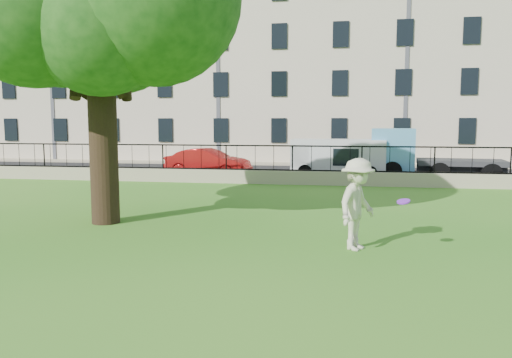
% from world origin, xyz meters
% --- Properties ---
extents(ground, '(120.00, 120.00, 0.00)m').
position_xyz_m(ground, '(0.00, 0.00, 0.00)').
color(ground, '#2F771C').
rests_on(ground, ground).
extents(retaining_wall, '(50.00, 0.40, 0.60)m').
position_xyz_m(retaining_wall, '(0.00, 12.00, 0.30)').
color(retaining_wall, tan).
rests_on(retaining_wall, ground).
extents(iron_railing, '(50.00, 0.05, 1.13)m').
position_xyz_m(iron_railing, '(0.00, 12.00, 1.15)').
color(iron_railing, black).
rests_on(iron_railing, retaining_wall).
extents(street, '(60.00, 9.00, 0.01)m').
position_xyz_m(street, '(0.00, 16.70, 0.01)').
color(street, black).
rests_on(street, ground).
extents(sidewalk, '(60.00, 1.40, 0.12)m').
position_xyz_m(sidewalk, '(0.00, 21.90, 0.06)').
color(sidewalk, tan).
rests_on(sidewalk, ground).
extents(building_row, '(56.40, 10.40, 13.80)m').
position_xyz_m(building_row, '(0.00, 27.57, 6.92)').
color(building_row, beige).
rests_on(building_row, ground).
extents(man, '(1.25, 1.48, 1.99)m').
position_xyz_m(man, '(2.50, 0.89, 0.99)').
color(man, beige).
rests_on(man, ground).
extents(frisbee, '(0.30, 0.30, 0.12)m').
position_xyz_m(frisbee, '(3.41, 0.61, 1.12)').
color(frisbee, purple).
extents(red_sedan, '(4.43, 2.05, 1.41)m').
position_xyz_m(red_sedan, '(-4.50, 14.40, 0.70)').
color(red_sedan, '#B41616').
rests_on(red_sedan, street).
extents(white_van, '(4.57, 1.91, 1.90)m').
position_xyz_m(white_van, '(1.96, 14.98, 0.95)').
color(white_van, silver).
rests_on(white_van, street).
extents(blue_truck, '(5.97, 2.61, 2.43)m').
position_xyz_m(blue_truck, '(6.50, 15.01, 1.22)').
color(blue_truck, '#589FCF').
rests_on(blue_truck, street).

